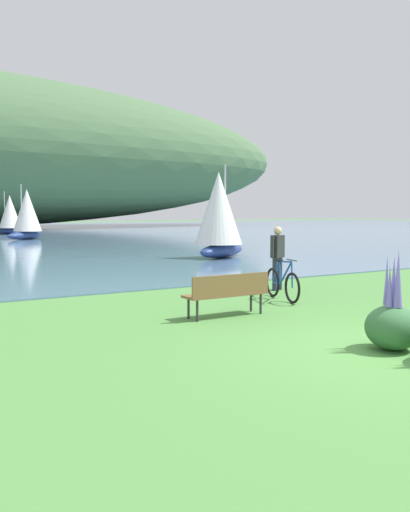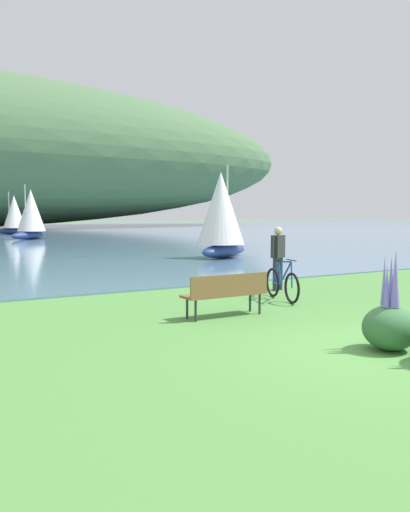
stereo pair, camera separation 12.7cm
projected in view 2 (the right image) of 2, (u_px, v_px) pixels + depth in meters
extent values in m
plane|color=#518E42|center=(386.00, 351.00, 8.31)|extent=(200.00, 200.00, 0.00)
cube|color=brown|center=(224.00, 294.00, 11.03)|extent=(1.80, 0.50, 0.05)
cube|color=brown|center=(230.00, 284.00, 10.83)|extent=(1.80, 0.06, 0.40)
cylinder|color=#2D2D33|center=(187.00, 308.00, 10.80)|extent=(0.05, 0.05, 0.45)
cylinder|color=#2D2D33|center=(250.00, 301.00, 11.58)|extent=(0.05, 0.05, 0.45)
cylinder|color=#2D2D33|center=(196.00, 310.00, 10.51)|extent=(0.05, 0.05, 0.45)
cylinder|color=#2D2D33|center=(260.00, 303.00, 11.30)|extent=(0.05, 0.05, 0.45)
torus|color=black|center=(292.00, 288.00, 12.54)|extent=(0.22, 0.72, 0.72)
torus|color=black|center=(273.00, 282.00, 13.54)|extent=(0.22, 0.72, 0.72)
cylinder|color=#1E4CB2|center=(286.00, 273.00, 12.84)|extent=(0.18, 0.60, 0.61)
cylinder|color=#1E4CB2|center=(285.00, 262.00, 12.85)|extent=(0.18, 0.65, 0.09)
cylinder|color=#1E4CB2|center=(280.00, 273.00, 13.15)|extent=(0.07, 0.13, 0.54)
cylinder|color=#1E4CB2|center=(276.00, 283.00, 13.33)|extent=(0.12, 0.42, 0.05)
cylinder|color=#1E4CB2|center=(276.00, 272.00, 13.35)|extent=(0.11, 0.37, 0.56)
cylinder|color=#1E4CB2|center=(292.00, 275.00, 12.54)|extent=(0.05, 0.09, 0.60)
cube|color=black|center=(279.00, 260.00, 13.16)|extent=(0.15, 0.26, 0.05)
cylinder|color=black|center=(291.00, 260.00, 12.53)|extent=(0.13, 0.47, 0.02)
cylinder|color=#282D47|center=(275.00, 274.00, 14.56)|extent=(0.14, 0.14, 0.88)
cylinder|color=#282D47|center=(280.00, 274.00, 14.74)|extent=(0.14, 0.14, 0.88)
cube|color=#2D2D33|center=(278.00, 246.00, 14.59)|extent=(0.43, 0.34, 0.60)
sphere|color=beige|center=(278.00, 231.00, 14.55)|extent=(0.22, 0.22, 0.22)
cylinder|color=#2D2D33|center=(273.00, 247.00, 14.39)|extent=(0.09, 0.09, 0.56)
cylinder|color=#2D2D33|center=(283.00, 246.00, 14.79)|extent=(0.09, 0.09, 0.56)
ellipsoid|color=#386B3D|center=(390.00, 328.00, 8.36)|extent=(0.85, 0.85, 0.69)
cylinder|color=#386B3D|center=(383.00, 309.00, 8.47)|extent=(0.02, 0.02, 0.12)
cone|color=#7A6BC6|center=(384.00, 280.00, 8.43)|extent=(0.10, 0.10, 0.77)
cylinder|color=#386B3D|center=(386.00, 311.00, 8.26)|extent=(0.02, 0.02, 0.12)
cone|color=#7A6BC6|center=(387.00, 286.00, 8.22)|extent=(0.10, 0.10, 0.65)
cylinder|color=#386B3D|center=(391.00, 310.00, 8.33)|extent=(0.02, 0.02, 0.12)
cone|color=#7A6BC6|center=(392.00, 287.00, 8.30)|extent=(0.11, 0.11, 0.61)
cylinder|color=#386B3D|center=(394.00, 312.00, 8.24)|extent=(0.02, 0.02, 0.12)
cone|color=#7A6BC6|center=(395.00, 279.00, 8.20)|extent=(0.15, 0.15, 0.88)
cylinder|color=#386B3D|center=(390.00, 310.00, 8.35)|extent=(0.02, 0.02, 0.12)
cone|color=#7A6BC6|center=(391.00, 281.00, 8.32)|extent=(0.13, 0.13, 0.77)
ellipsoid|color=navy|center=(29.00, 235.00, 39.82)|extent=(3.32, 2.76, 0.60)
cylinder|color=#B2B2B2|center=(25.00, 208.00, 39.41)|extent=(0.09, 0.09, 3.40)
cone|color=white|center=(31.00, 210.00, 39.96)|extent=(2.82, 2.82, 3.06)
ellipsoid|color=navy|center=(12.00, 231.00, 48.63)|extent=(2.76, 3.05, 0.56)
cylinder|color=#B2B2B2|center=(9.00, 210.00, 48.55)|extent=(0.08, 0.08, 3.22)
cone|color=white|center=(14.00, 212.00, 48.38)|extent=(2.69, 2.69, 2.90)
ellipsoid|color=navy|center=(224.00, 251.00, 24.48)|extent=(3.57, 2.59, 0.62)
cylinder|color=#B2B2B2|center=(227.00, 204.00, 24.54)|extent=(0.09, 0.09, 3.53)
cone|color=white|center=(221.00, 208.00, 24.04)|extent=(2.85, 2.85, 3.18)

